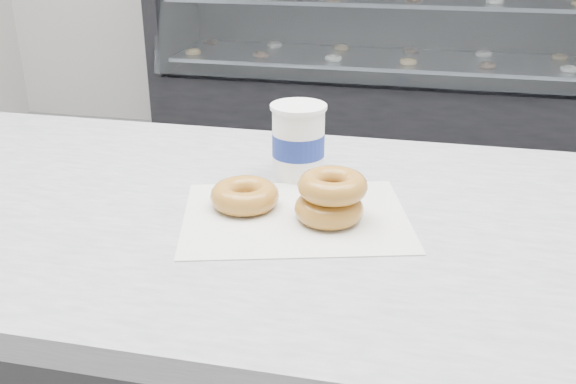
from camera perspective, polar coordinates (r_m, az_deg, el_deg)
name	(u,v)px	position (r m, az deg, el deg)	size (l,w,h in m)	color
display_case	(373,74)	(3.71, 7.52, 10.38)	(2.40, 0.74, 1.25)	black
wax_paper	(295,216)	(0.98, 0.66, -2.17)	(0.34, 0.26, 0.00)	silver
donut_single	(245,195)	(1.01, -3.87, -0.30)	(0.11, 0.11, 0.04)	#B78B32
donut_stack	(331,197)	(0.96, 3.82, -0.46)	(0.14, 0.14, 0.07)	#B78B32
coffee_cup	(298,140)	(1.11, 0.92, 4.62)	(0.10, 0.10, 0.13)	white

